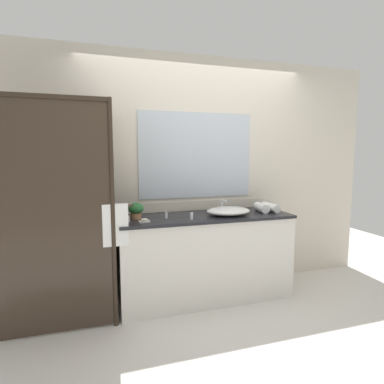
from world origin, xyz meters
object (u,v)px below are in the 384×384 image
at_px(amenity_bottle_conditioner, 192,215).
at_px(rolled_towel_middle, 262,208).
at_px(potted_plant, 136,210).
at_px(amenity_bottle_lotion, 166,215).
at_px(amenity_bottle_body_wash, 128,218).
at_px(soap_dish, 144,221).
at_px(faucet, 222,208).
at_px(sink_basin, 228,211).
at_px(rolled_towel_near_edge, 270,207).

distance_m(amenity_bottle_conditioner, rolled_towel_middle, 0.87).
bearing_deg(potted_plant, amenity_bottle_lotion, -15.48).
distance_m(amenity_bottle_conditioner, amenity_bottle_body_wash, 0.60).
height_order(soap_dish, amenity_bottle_conditioner, amenity_bottle_conditioner).
relative_size(faucet, amenity_bottle_conditioner, 1.94).
bearing_deg(potted_plant, amenity_bottle_conditioner, -22.52).
xyz_separation_m(sink_basin, faucet, (0.00, 0.17, 0.01)).
relative_size(faucet, rolled_towel_middle, 0.74).
relative_size(potted_plant, rolled_towel_near_edge, 0.63).
distance_m(soap_dish, amenity_bottle_lotion, 0.25).
bearing_deg(amenity_bottle_body_wash, potted_plant, 55.37).
xyz_separation_m(sink_basin, soap_dish, (-0.90, -0.10, -0.03)).
relative_size(sink_basin, soap_dish, 4.67).
relative_size(soap_dish, amenity_bottle_body_wash, 1.27).
distance_m(soap_dish, rolled_towel_middle, 1.32).
bearing_deg(amenity_bottle_lotion, potted_plant, 164.52).
bearing_deg(rolled_towel_near_edge, potted_plant, 178.38).
bearing_deg(rolled_towel_near_edge, amenity_bottle_conditioner, -170.07).
xyz_separation_m(amenity_bottle_lotion, rolled_towel_near_edge, (1.19, 0.04, 0.01)).
xyz_separation_m(faucet, amenity_bottle_conditioner, (-0.44, -0.29, -0.01)).
height_order(faucet, rolled_towel_middle, faucet).
bearing_deg(faucet, rolled_towel_middle, -17.47).
relative_size(soap_dish, amenity_bottle_lotion, 1.30).
distance_m(sink_basin, potted_plant, 0.95).
distance_m(amenity_bottle_conditioner, rolled_towel_near_edge, 0.98).
bearing_deg(soap_dish, amenity_bottle_lotion, 24.06).
distance_m(faucet, potted_plant, 0.95).
distance_m(sink_basin, amenity_bottle_conditioner, 0.46).
height_order(rolled_towel_near_edge, rolled_towel_middle, rolled_towel_middle).
bearing_deg(soap_dish, rolled_towel_near_edge, 5.66).
relative_size(sink_basin, faucet, 2.75).
bearing_deg(soap_dish, faucet, 16.40).
height_order(sink_basin, amenity_bottle_body_wash, sink_basin).
bearing_deg(amenity_bottle_conditioner, rolled_towel_near_edge, 9.93).
bearing_deg(faucet, amenity_bottle_conditioner, -146.53).
distance_m(amenity_bottle_body_wash, rolled_towel_middle, 1.46).
bearing_deg(rolled_towel_near_edge, rolled_towel_middle, -176.34).
bearing_deg(sink_basin, rolled_towel_near_edge, 4.97).
bearing_deg(rolled_towel_near_edge, amenity_bottle_lotion, -178.20).
height_order(soap_dish, amenity_bottle_body_wash, amenity_bottle_body_wash).
height_order(faucet, potted_plant, potted_plant).
bearing_deg(potted_plant, rolled_towel_middle, -2.04).
xyz_separation_m(amenity_bottle_body_wash, amenity_bottle_lotion, (0.38, 0.05, -0.00)).
relative_size(soap_dish, rolled_towel_near_edge, 0.40).
xyz_separation_m(faucet, amenity_bottle_lotion, (-0.66, -0.16, -0.01)).
relative_size(faucet, amenity_bottle_lotion, 2.22).
distance_m(faucet, amenity_bottle_conditioner, 0.53).
bearing_deg(soap_dish, sink_basin, 6.06).
relative_size(soap_dish, amenity_bottle_conditioner, 1.14).
bearing_deg(amenity_bottle_body_wash, sink_basin, 2.44).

